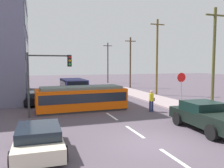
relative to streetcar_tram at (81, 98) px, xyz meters
name	(u,v)px	position (x,y,z in m)	size (l,w,h in m)	color
ground_plane	(97,107)	(1.61, 1.09, -1.00)	(120.00, 120.00, 0.00)	#4F4450
sidewalk_curb_right	(192,110)	(8.41, -2.91, -0.93)	(3.20, 36.00, 0.14)	gray
lane_stripe_0	(176,160)	(1.61, -10.91, -1.00)	(0.16, 2.40, 0.01)	silver
lane_stripe_1	(135,132)	(1.61, -6.91, -1.00)	(0.16, 2.40, 0.01)	silver
lane_stripe_2	(112,116)	(1.61, -2.91, -1.00)	(0.16, 2.40, 0.01)	silver
lane_stripe_3	(86,99)	(1.61, 6.00, -1.00)	(0.16, 2.40, 0.01)	silver
lane_stripe_4	(76,92)	(1.61, 12.00, -1.00)	(0.16, 2.40, 0.01)	silver
streetcar_tram	(81,98)	(0.00, 0.00, 0.00)	(7.16, 2.78, 1.94)	#EF5208
city_bus	(74,86)	(0.80, 8.89, 0.11)	(2.63, 5.20, 1.95)	#3D3F86
pedestrian_crossing	(151,100)	(5.08, -2.32, -0.06)	(0.51, 0.36, 1.67)	navy
pickup_truck_parked	(208,116)	(5.64, -7.93, -0.20)	(2.39, 5.05, 1.55)	black
parked_sedan_near	(39,139)	(-3.47, -8.49, -0.38)	(2.13, 4.19, 1.19)	beige
parked_sedan_mid	(35,98)	(-3.54, 3.96, -0.38)	(2.02, 4.13, 1.19)	black
stop_sign	(181,83)	(7.82, -2.25, 1.19)	(0.76, 0.07, 2.88)	gray
traffic_light_mast	(47,72)	(-2.70, -1.50, 2.20)	(3.06, 0.33, 4.51)	#333333
utility_pole_near	(214,57)	(10.32, -3.00, 3.29)	(1.80, 0.24, 8.23)	#4D4A24
utility_pole_mid	(157,56)	(10.44, 6.46, 3.68)	(1.80, 0.24, 9.00)	brown
utility_pole_far	(130,61)	(10.85, 15.58, 3.12)	(1.80, 0.24, 7.89)	#513924
utility_pole_distant	(108,62)	(10.32, 25.66, 3.12)	(1.80, 0.24, 7.88)	#4B3B3C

